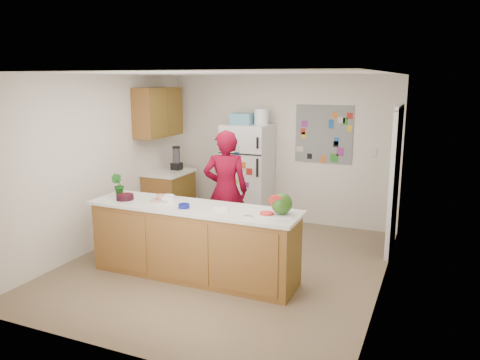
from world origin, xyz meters
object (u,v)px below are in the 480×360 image
at_px(refrigerator, 248,174).
at_px(person, 226,191).
at_px(cherry_bowl, 125,197).
at_px(watermelon, 282,204).

distance_m(refrigerator, person, 1.34).
height_order(person, cherry_bowl, person).
bearing_deg(watermelon, refrigerator, 120.44).
bearing_deg(refrigerator, cherry_bowl, -105.78).
distance_m(person, cherry_bowl, 1.45).
bearing_deg(cherry_bowl, person, 51.59).
bearing_deg(watermelon, person, 139.31).
height_order(refrigerator, watermelon, refrigerator).
xyz_separation_m(refrigerator, cherry_bowl, (-0.70, -2.46, 0.11)).
xyz_separation_m(person, watermelon, (1.16, -1.00, 0.18)).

